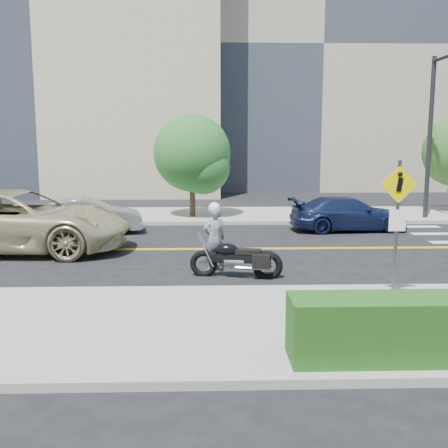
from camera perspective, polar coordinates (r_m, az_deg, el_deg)
ground_plane at (r=17.40m, az=-2.51°, el=-2.74°), size 120.00×120.00×0.00m
sidewalk_near at (r=10.14m, az=-3.08°, el=-10.97°), size 60.00×5.00×0.15m
sidewalk_far at (r=24.78m, az=-2.29°, el=0.96°), size 60.00×5.00×0.15m
building_left at (r=41.34m, az=-17.23°, el=21.14°), size 22.00×14.00×25.00m
building_mid at (r=44.20m, az=8.79°, el=17.31°), size 18.00×14.00×20.00m
traffic_light at (r=24.19m, az=22.48°, el=11.02°), size 0.28×4.50×7.00m
pedestrian_sign at (r=11.53m, az=18.33°, el=0.68°), size 0.78×0.08×3.00m
motorcyclist at (r=14.34m, az=-1.05°, el=-1.41°), size 0.76×0.63×1.90m
motorcycle at (r=13.71m, az=1.35°, el=-2.87°), size 2.44×1.09×1.43m
suv at (r=18.14m, az=-21.56°, el=0.32°), size 7.34×3.65×2.00m
parked_car_silver at (r=20.84m, az=-14.60°, el=0.84°), size 4.34×2.14×1.37m
parked_car_blue at (r=21.47m, az=13.38°, el=1.09°), size 4.78×2.26×1.35m
tree_far_a at (r=23.78m, az=-3.50°, el=7.70°), size 3.47×3.47×4.75m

